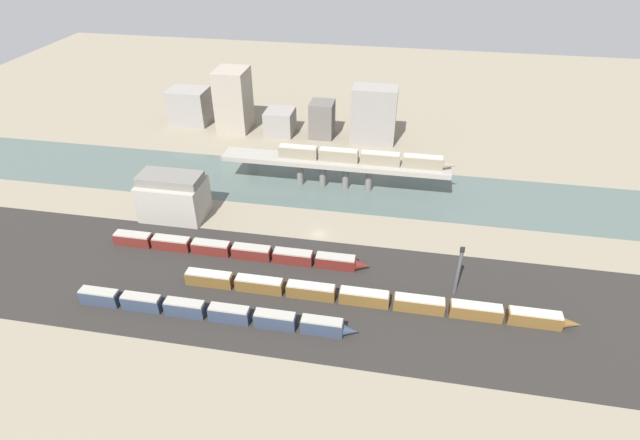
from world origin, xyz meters
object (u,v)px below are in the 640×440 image
(train_yard_mid, at_px, (370,298))
(train_yard_far, at_px, (236,250))
(train_on_bridge, at_px, (363,157))
(train_yard_near, at_px, (212,311))
(signal_tower, at_px, (458,271))
(warehouse_building, at_px, (173,196))

(train_yard_mid, xyz_separation_m, train_yard_far, (-36.35, 12.03, -0.08))
(train_on_bridge, xyz_separation_m, train_yard_near, (-26.86, -63.34, -9.54))
(train_yard_near, bearing_deg, train_yard_far, 94.47)
(train_yard_mid, distance_m, signal_tower, 21.33)
(train_yard_far, relative_size, warehouse_building, 3.82)
(train_yard_far, bearing_deg, train_yard_mid, -18.32)
(train_yard_near, relative_size, train_yard_mid, 0.71)
(warehouse_building, bearing_deg, train_yard_near, -56.43)
(train_on_bridge, height_order, warehouse_building, train_on_bridge)
(train_yard_mid, xyz_separation_m, warehouse_building, (-60.12, 27.76, 4.63))
(train_yard_near, distance_m, signal_tower, 57.13)
(train_on_bridge, height_order, train_yard_mid, train_on_bridge)
(train_yard_far, relative_size, signal_tower, 5.06)
(train_on_bridge, distance_m, train_yard_mid, 54.01)
(train_on_bridge, xyz_separation_m, train_yard_far, (-28.64, -40.55, -9.71))
(train_on_bridge, relative_size, train_yard_near, 0.85)
(train_on_bridge, bearing_deg, signal_tower, -59.12)
(warehouse_building, xyz_separation_m, signal_tower, (79.58, -20.60, 0.41))
(train_on_bridge, distance_m, warehouse_building, 58.21)
(train_yard_mid, height_order, warehouse_building, warehouse_building)
(train_yard_mid, bearing_deg, train_on_bridge, 98.34)
(warehouse_building, relative_size, signal_tower, 1.33)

